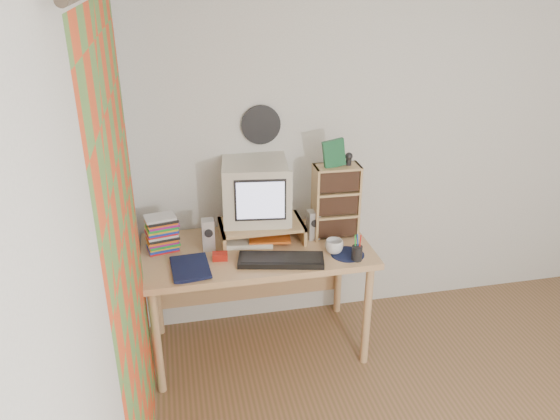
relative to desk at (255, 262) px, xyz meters
name	(u,v)px	position (x,y,z in m)	size (l,w,h in m)	color
back_wall	(396,142)	(1.03, 0.31, 0.63)	(3.50, 3.50, 0.00)	silver
left_wall	(109,330)	(-0.72, -1.44, 0.63)	(3.50, 3.50, 0.00)	silver
curtain	(131,280)	(-0.68, -0.96, 0.53)	(2.20, 2.20, 0.00)	#D4451E
wall_disc	(261,125)	(0.10, 0.29, 0.81)	(0.25, 0.25, 0.02)	black
desk	(255,262)	(0.00, 0.00, 0.00)	(1.40, 0.70, 0.75)	tan
monitor_riser	(261,227)	(0.05, 0.04, 0.23)	(0.52, 0.30, 0.12)	tan
crt_monitor	(256,193)	(0.03, 0.09, 0.44)	(0.40, 0.40, 0.38)	beige
speaker_left	(208,235)	(-0.29, -0.02, 0.23)	(0.08, 0.08, 0.20)	silver
speaker_right	(313,225)	(0.37, -0.01, 0.23)	(0.07, 0.07, 0.19)	silver
keyboard	(281,260)	(0.11, -0.27, 0.15)	(0.50, 0.17, 0.03)	black
dvd_stack	(162,231)	(-0.56, 0.03, 0.26)	(0.18, 0.13, 0.25)	brown
cd_rack	(336,201)	(0.52, 0.01, 0.37)	(0.28, 0.15, 0.47)	tan
mug	(334,247)	(0.45, -0.22, 0.18)	(0.11, 0.11, 0.09)	silver
diary	(171,268)	(-0.52, -0.25, 0.16)	(0.26, 0.20, 0.05)	#0E1436
mousepad	(348,254)	(0.52, -0.26, 0.14)	(0.20, 0.20, 0.00)	black
pen_cup	(357,251)	(0.55, -0.33, 0.20)	(0.06, 0.06, 0.13)	black
papers	(256,238)	(0.02, 0.03, 0.15)	(0.30, 0.22, 0.04)	white
red_box	(220,256)	(-0.24, -0.16, 0.16)	(0.09, 0.06, 0.04)	#AA1C12
game_box	(334,153)	(0.49, 0.00, 0.69)	(0.13, 0.03, 0.17)	#195832
webcam	(349,159)	(0.59, 0.01, 0.65)	(0.05, 0.05, 0.08)	black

